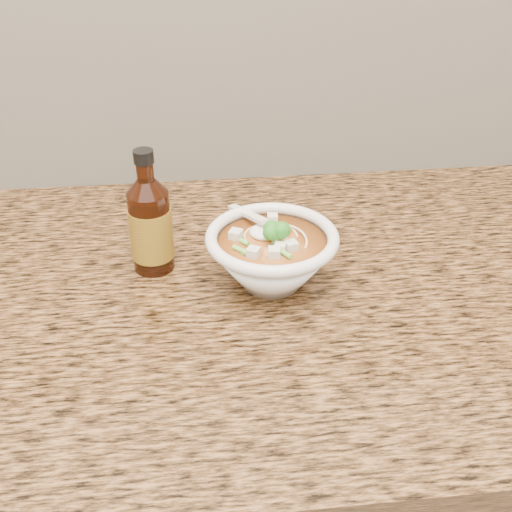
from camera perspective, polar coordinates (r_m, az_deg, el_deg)
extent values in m
cube|color=beige|center=(1.01, -8.83, 19.61)|extent=(4.00, 0.02, 0.50)
cube|color=brown|center=(0.84, -7.70, -3.88)|extent=(4.00, 0.68, 0.04)
cylinder|color=white|center=(0.82, 1.39, -2.22)|extent=(0.07, 0.07, 0.01)
torus|color=white|center=(0.79, 1.45, 1.66)|extent=(0.17, 0.17, 0.02)
torus|color=beige|center=(0.79, 0.92, 1.26)|extent=(0.09, 0.09, 0.00)
torus|color=beige|center=(0.80, 0.89, 1.56)|extent=(0.12, 0.12, 0.00)
torus|color=beige|center=(0.79, 1.65, 1.21)|extent=(0.11, 0.11, 0.00)
torus|color=beige|center=(0.78, 0.52, 0.48)|extent=(0.09, 0.09, 0.00)
torus|color=beige|center=(0.79, 1.84, 0.66)|extent=(0.08, 0.08, 0.00)
torus|color=beige|center=(0.78, 1.77, 0.37)|extent=(0.06, 0.06, 0.00)
torus|color=beige|center=(0.79, 1.96, 0.51)|extent=(0.05, 0.05, 0.00)
torus|color=beige|center=(0.80, 2.09, 0.83)|extent=(0.08, 0.08, 0.00)
cube|color=silver|center=(0.75, -0.64, -0.05)|extent=(0.02, 0.02, 0.01)
cube|color=silver|center=(0.75, 0.26, 0.07)|extent=(0.02, 0.02, 0.01)
cube|color=silver|center=(0.81, -0.24, 2.52)|extent=(0.01, 0.01, 0.01)
cube|color=silver|center=(0.77, 2.68, 0.91)|extent=(0.02, 0.02, 0.01)
cube|color=silver|center=(0.80, 2.72, 1.91)|extent=(0.02, 0.02, 0.01)
cube|color=silver|center=(0.80, 0.43, 2.26)|extent=(0.02, 0.02, 0.01)
ellipsoid|color=#196014|center=(0.77, 1.86, 2.00)|extent=(0.03, 0.03, 0.03)
cylinder|color=#72D251|center=(0.77, -0.59, 0.84)|extent=(0.02, 0.01, 0.01)
cylinder|color=#72D251|center=(0.78, 4.11, 1.05)|extent=(0.01, 0.02, 0.01)
cylinder|color=#72D251|center=(0.81, 2.10, 2.64)|extent=(0.02, 0.01, 0.01)
cylinder|color=#72D251|center=(0.82, 0.85, 2.82)|extent=(0.01, 0.02, 0.01)
cylinder|color=#72D251|center=(0.76, 1.38, 0.25)|extent=(0.02, 0.02, 0.01)
cylinder|color=#72D251|center=(0.79, 3.88, 1.67)|extent=(0.02, 0.01, 0.01)
ellipsoid|color=white|center=(0.80, 0.75, 2.15)|extent=(0.04, 0.04, 0.01)
cube|color=white|center=(0.83, -0.76, 3.75)|extent=(0.05, 0.09, 0.02)
cylinder|color=#3B1508|center=(0.84, -9.31, 2.20)|extent=(0.07, 0.07, 0.11)
cylinder|color=#3B1508|center=(0.80, -9.84, 7.43)|extent=(0.03, 0.03, 0.02)
cylinder|color=black|center=(0.79, -9.97, 8.71)|extent=(0.03, 0.03, 0.02)
cylinder|color=red|center=(0.84, -9.29, 2.07)|extent=(0.07, 0.07, 0.07)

